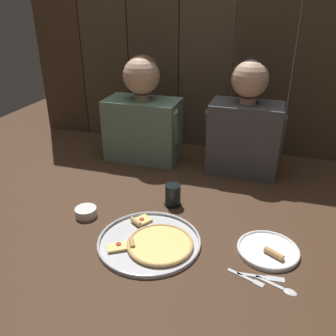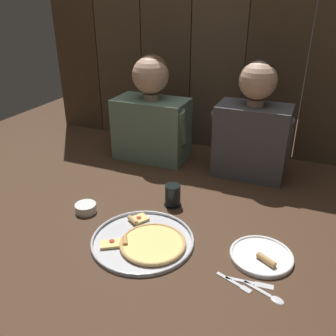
{
  "view_description": "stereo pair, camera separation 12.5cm",
  "coord_description": "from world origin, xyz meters",
  "views": [
    {
      "loc": [
        0.42,
        -1.21,
        0.85
      ],
      "look_at": [
        0.01,
        0.1,
        0.18
      ],
      "focal_mm": 38.07,
      "sensor_mm": 36.0,
      "label": 1
    },
    {
      "loc": [
        0.54,
        -1.16,
        0.85
      ],
      "look_at": [
        0.01,
        0.1,
        0.18
      ],
      "focal_mm": 38.07,
      "sensor_mm": 36.0,
      "label": 2
    }
  ],
  "objects": [
    {
      "name": "wooden_backdrop_wall",
      "position": [
        0.0,
        0.84,
        0.65
      ],
      "size": [
        2.19,
        0.03,
        1.3
      ],
      "color": "#453321",
      "rests_on": "ground"
    },
    {
      "name": "table_spoon",
      "position": [
        0.51,
        -0.28,
        0.0
      ],
      "size": [
        0.14,
        0.07,
        0.01
      ],
      "color": "silver",
      "rests_on": "ground"
    },
    {
      "name": "table_knife",
      "position": [
        0.44,
        -0.25,
        0.0
      ],
      "size": [
        0.16,
        0.03,
        0.01
      ],
      "color": "silver",
      "rests_on": "ground"
    },
    {
      "name": "dinner_plate",
      "position": [
        0.46,
        -0.11,
        0.01
      ],
      "size": [
        0.23,
        0.23,
        0.03
      ],
      "color": "white",
      "rests_on": "ground"
    },
    {
      "name": "diner_left",
      "position": [
        -0.28,
        0.54,
        0.26
      ],
      "size": [
        0.44,
        0.22,
        0.57
      ],
      "color": "slate",
      "rests_on": "ground"
    },
    {
      "name": "table_fork",
      "position": [
        0.4,
        -0.27,
        0.0
      ],
      "size": [
        0.13,
        0.06,
        0.01
      ],
      "color": "silver",
      "rests_on": "ground"
    },
    {
      "name": "diner_right",
      "position": [
        0.28,
        0.54,
        0.27
      ],
      "size": [
        0.39,
        0.22,
        0.58
      ],
      "color": "#4C4C51",
      "rests_on": "ground"
    },
    {
      "name": "pizza_tray",
      "position": [
        0.04,
        -0.19,
        0.01
      ],
      "size": [
        0.39,
        0.39,
        0.03
      ],
      "color": "silver",
      "rests_on": "ground"
    },
    {
      "name": "ground_plane",
      "position": [
        0.0,
        0.0,
        0.0
      ],
      "size": [
        3.2,
        3.2,
        0.0
      ],
      "primitive_type": "plane",
      "color": "#422B1C"
    },
    {
      "name": "drinking_glass",
      "position": [
        0.03,
        0.1,
        0.05
      ],
      "size": [
        0.08,
        0.08,
        0.1
      ],
      "color": "black",
      "rests_on": "ground"
    },
    {
      "name": "dipping_bowl",
      "position": [
        -0.3,
        -0.1,
        0.02
      ],
      "size": [
        0.09,
        0.09,
        0.04
      ],
      "color": "white",
      "rests_on": "ground"
    }
  ]
}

